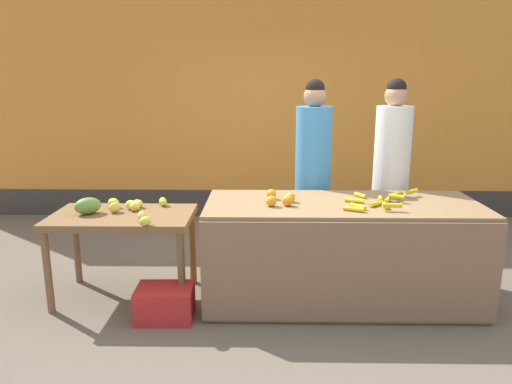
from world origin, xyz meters
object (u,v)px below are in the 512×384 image
(produce_sack, at_px, (229,239))
(vendor_woman_blue_shirt, at_px, (313,176))
(vendor_woman_white_shirt, at_px, (391,176))
(produce_crate, at_px, (165,303))

(produce_sack, bearing_deg, vendor_woman_blue_shirt, -0.94)
(vendor_woman_blue_shirt, distance_m, produce_sack, 1.04)
(vendor_woman_white_shirt, relative_size, produce_sack, 3.24)
(vendor_woman_white_shirt, bearing_deg, produce_crate, -151.76)
(vendor_woman_white_shirt, bearing_deg, vendor_woman_blue_shirt, 179.57)
(vendor_woman_blue_shirt, xyz_separation_m, produce_crate, (-1.24, -1.07, -0.80))
(vendor_woman_blue_shirt, bearing_deg, vendor_woman_white_shirt, -0.43)
(produce_crate, relative_size, produce_sack, 0.77)
(produce_crate, xyz_separation_m, produce_sack, (0.42, 1.09, 0.16))
(produce_crate, bearing_deg, vendor_woman_blue_shirt, 40.83)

